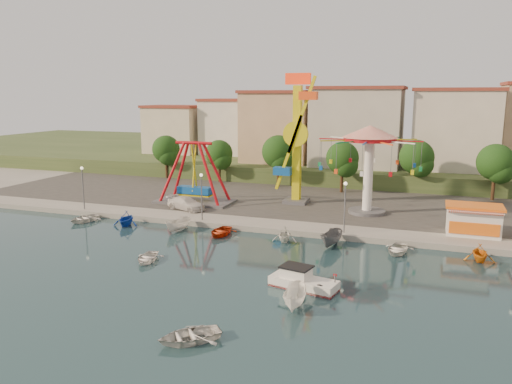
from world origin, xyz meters
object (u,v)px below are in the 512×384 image
at_px(wave_swinger, 369,150).
at_px(skiff, 295,298).
at_px(van, 186,203).
at_px(pirate_ship_ride, 194,174).
at_px(cabin_motorboat, 302,282).
at_px(kamikaze_tower, 298,142).
at_px(rowboat_a, 147,258).

bearing_deg(wave_swinger, skiff, -92.86).
bearing_deg(skiff, van, 125.84).
height_order(wave_swinger, skiff, wave_swinger).
bearing_deg(van, pirate_ship_ride, 29.95).
xyz_separation_m(cabin_motorboat, skiff, (0.45, -3.68, 0.26)).
height_order(kamikaze_tower, cabin_motorboat, kamikaze_tower).
xyz_separation_m(wave_swinger, rowboat_a, (-16.24, -22.45, -7.85)).
relative_size(wave_swinger, skiff, 3.02).
height_order(kamikaze_tower, wave_swinger, kamikaze_tower).
relative_size(pirate_ship_ride, rowboat_a, 3.00).
bearing_deg(wave_swinger, rowboat_a, -125.87).
bearing_deg(van, rowboat_a, -145.30).
xyz_separation_m(kamikaze_tower, cabin_motorboat, (7.39, -26.35, -8.10)).
height_order(pirate_ship_ride, van, pirate_ship_ride).
bearing_deg(rowboat_a, wave_swinger, 42.56).
bearing_deg(skiff, cabin_motorboat, 90.98).
bearing_deg(pirate_ship_ride, kamikaze_tower, 17.07).
relative_size(pirate_ship_ride, van, 1.90).
distance_m(rowboat_a, van, 17.71).
height_order(kamikaze_tower, van, kamikaze_tower).
relative_size(rowboat_a, van, 0.63).
bearing_deg(kamikaze_tower, pirate_ship_ride, -162.93).
distance_m(pirate_ship_ride, kamikaze_tower, 13.96).
bearing_deg(kamikaze_tower, van, -146.30).
bearing_deg(van, wave_swinger, -56.88).
bearing_deg(wave_swinger, pirate_ship_ride, -176.29).
height_order(cabin_motorboat, skiff, cabin_motorboat).
bearing_deg(pirate_ship_ride, cabin_motorboat, -48.13).
distance_m(wave_swinger, van, 22.87).
height_order(wave_swinger, rowboat_a, wave_swinger).
relative_size(rowboat_a, skiff, 0.87).
bearing_deg(skiff, wave_swinger, 81.15).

